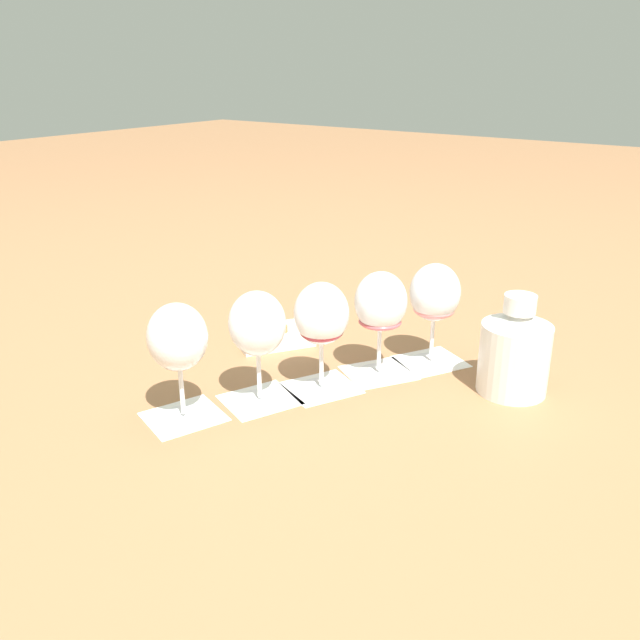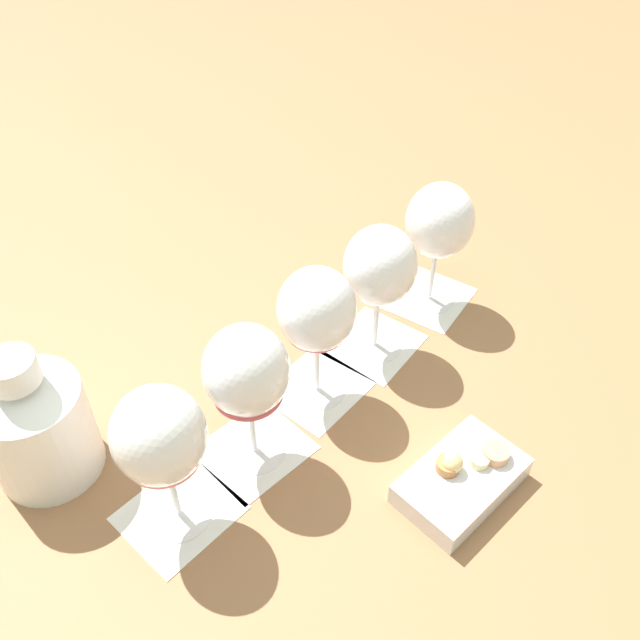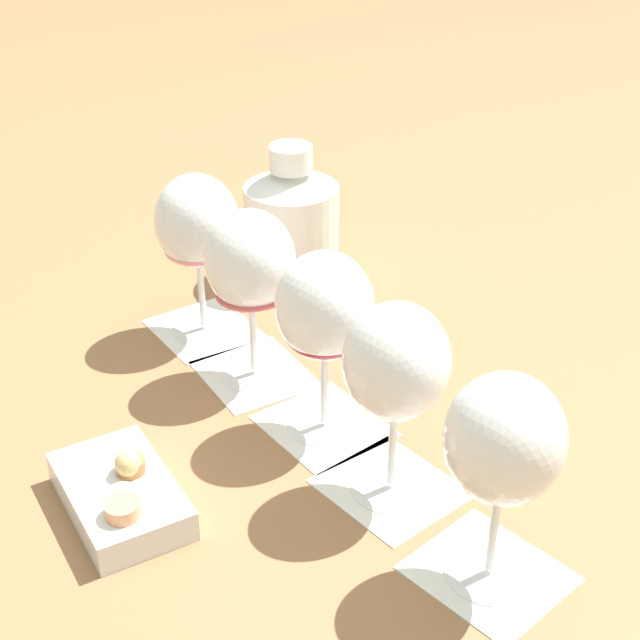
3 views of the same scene
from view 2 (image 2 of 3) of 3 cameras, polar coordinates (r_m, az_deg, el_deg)
name	(u,v)px [view 2 (image 2 of 3)]	position (r m, az deg, el deg)	size (l,w,h in m)	color
ground_plane	(323,390)	(0.87, 0.22, -5.95)	(8.00, 8.00, 0.00)	#936642
tasting_card_0	(179,513)	(0.78, -11.77, -15.60)	(0.15, 0.15, 0.00)	white
tasting_card_1	(255,449)	(0.82, -5.52, -10.78)	(0.15, 0.15, 0.00)	white
tasting_card_2	(317,390)	(0.87, -0.28, -5.90)	(0.15, 0.15, 0.00)	white
tasting_card_3	(374,344)	(0.93, 4.58, -2.05)	(0.15, 0.14, 0.00)	white
tasting_card_4	(429,298)	(1.01, 9.15, 1.85)	(0.15, 0.14, 0.00)	white
wine_glass_0	(160,441)	(0.68, -13.30, -9.86)	(0.09, 0.09, 0.19)	white
wine_glass_1	(247,375)	(0.72, -6.20, -4.64)	(0.09, 0.09, 0.19)	white
wine_glass_2	(316,316)	(0.78, -0.31, 0.33)	(0.09, 0.09, 0.19)	white
wine_glass_3	(380,271)	(0.85, 5.05, 4.12)	(0.09, 0.09, 0.19)	white
wine_glass_4	(439,226)	(0.94, 10.01, 7.80)	(0.09, 0.09, 0.19)	white
ceramic_vase	(35,423)	(0.81, -22.84, -7.99)	(0.12, 0.12, 0.17)	white
snack_dish	(462,478)	(0.79, 11.84, -12.93)	(0.17, 0.15, 0.05)	silver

